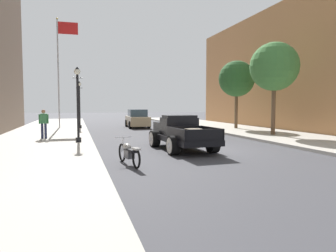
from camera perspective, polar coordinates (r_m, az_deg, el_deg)
ground_plane at (r=14.60m, az=5.26°, el=-4.27°), size 140.00×140.00×0.00m
sidewalk_left at (r=13.72m, az=-24.29°, el=-4.81°), size 5.50×64.00×0.15m
sidewalk_right at (r=18.51m, az=26.63°, el=-2.70°), size 5.50×64.00×0.15m
hotrod_truck_black at (r=14.62m, az=2.15°, el=-1.27°), size 2.34×5.00×1.58m
motorcycle_parked at (r=10.83m, az=-7.15°, el=-4.77°), size 0.66×2.10×0.93m
car_background_tan at (r=28.61m, az=-5.61°, el=1.26°), size 1.99×4.36×1.65m
pedestrian_sidewalk_left at (r=19.09m, az=-21.69°, el=0.66°), size 0.53×0.22×1.65m
street_lamp_near at (r=16.72m, az=-16.10°, el=4.83°), size 0.50×0.32×3.85m
street_lamp_far at (r=26.70m, az=-15.81°, el=4.42°), size 0.50×0.32×3.85m
flagpole at (r=28.36m, az=-18.91°, el=11.18°), size 1.74×0.16×9.16m
street_tree_nearest at (r=21.26m, az=18.78°, el=10.15°), size 3.07×3.07×5.87m
street_tree_second at (r=26.37m, az=12.38°, el=8.36°), size 2.93×2.93×5.50m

